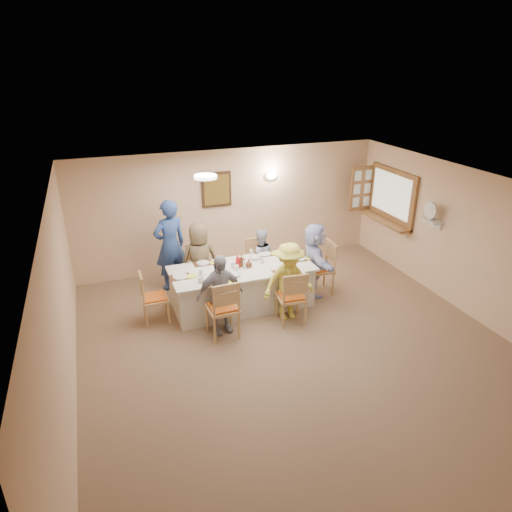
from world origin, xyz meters
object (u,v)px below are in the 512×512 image
object	(u,v)px
chair_right_end	(320,268)
caregiver	(170,245)
chair_back_left	(199,270)
diner_back_right	(260,258)
diner_back_left	(200,260)
chair_front_right	(291,296)
chair_front_left	(222,307)
desk_fan	(432,213)
serving_hatch	(392,196)
chair_back_right	(258,262)
diner_front_right	(289,282)
dining_table	(242,287)
chair_left_end	(155,297)
diner_front_left	(220,295)
diner_right_end	(314,259)
condiment_ketchup	(238,261)

from	to	relation	value
chair_right_end	caregiver	bearing A→B (deg)	-110.15
chair_back_left	diner_back_right	bearing A→B (deg)	-2.06
chair_right_end	diner_back_left	world-z (taller)	diner_back_left
chair_front_right	caregiver	distance (m)	2.59
chair_front_left	desk_fan	bearing A→B (deg)	-179.08
serving_hatch	chair_front_left	xyz separation A→B (m)	(-4.19, -1.57, -0.99)
chair_front_right	chair_back_right	bearing A→B (deg)	-83.77
chair_back_left	diner_front_right	xyz separation A→B (m)	(1.20, -1.48, 0.23)
dining_table	chair_left_end	distance (m)	1.55
chair_left_end	chair_front_left	bearing A→B (deg)	-129.13
diner_front_left	diner_front_right	distance (m)	1.20
desk_fan	diner_back_left	world-z (taller)	desk_fan
diner_front_left	diner_front_right	xyz separation A→B (m)	(1.20, 0.00, 0.02)
chair_front_right	diner_front_right	world-z (taller)	diner_front_right
chair_front_left	diner_front_right	world-z (taller)	diner_front_right
serving_hatch	diner_front_left	size ratio (longest dim) A/B	1.11
desk_fan	chair_back_left	size ratio (longest dim) A/B	0.32
diner_back_left	chair_back_right	bearing A→B (deg)	-175.73
diner_back_right	caregiver	world-z (taller)	caregiver
chair_left_end	diner_right_end	size ratio (longest dim) A/B	0.65
desk_fan	diner_back_right	distance (m)	3.29
chair_front_left	chair_right_end	world-z (taller)	chair_front_left
diner_right_end	diner_back_right	bearing A→B (deg)	61.93
chair_back_left	chair_right_end	xyz separation A→B (m)	(2.15, -0.80, 0.04)
chair_back_right	chair_right_end	distance (m)	1.24
dining_table	chair_back_left	world-z (taller)	chair_back_left
diner_front_left	chair_back_left	bearing A→B (deg)	83.45
dining_table	desk_fan	bearing A→B (deg)	-9.40
diner_back_right	serving_hatch	bearing A→B (deg)	-171.21
chair_front_left	diner_back_left	size ratio (longest dim) A/B	0.72
serving_hatch	diner_front_left	xyz separation A→B (m)	(-4.19, -1.45, -0.82)
chair_front_left	diner_back_right	size ratio (longest dim) A/B	0.88
diner_back_left	diner_right_end	distance (m)	2.13
desk_fan	diner_right_end	distance (m)	2.30
chair_back_left	chair_front_right	world-z (taller)	chair_front_right
serving_hatch	condiment_ketchup	bearing A→B (deg)	-168.80
chair_back_right	chair_front_right	distance (m)	1.60
chair_back_right	caregiver	distance (m)	1.74
serving_hatch	diner_front_right	size ratio (longest dim) A/B	1.08
caregiver	condiment_ketchup	world-z (taller)	caregiver
serving_hatch	chair_front_left	size ratio (longest dim) A/B	1.46
chair_back_left	chair_right_end	size ratio (longest dim) A/B	0.92
dining_table	chair_back_right	size ratio (longest dim) A/B	2.82
condiment_ketchup	caregiver	bearing A→B (deg)	132.11
chair_front_left	diner_front_left	bearing A→B (deg)	-92.22
chair_back_right	chair_front_left	size ratio (longest dim) A/B	0.87
serving_hatch	chair_left_end	size ratio (longest dim) A/B	1.63
diner_back_left	diner_front_right	size ratio (longest dim) A/B	1.03
diner_back_left	dining_table	bearing A→B (deg)	129.98
chair_back_right	diner_back_right	world-z (taller)	diner_back_right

